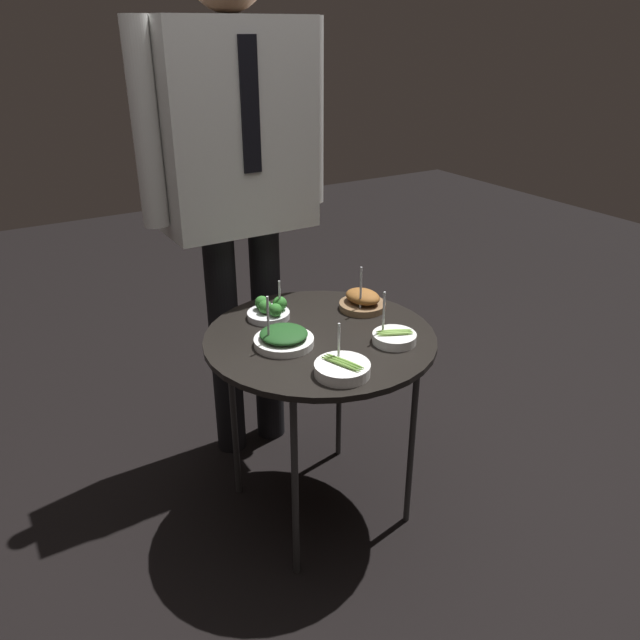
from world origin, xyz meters
TOP-DOWN VIEW (x-y plane):
  - ground_plane at (0.00, 0.00)m, footprint 8.00×8.00m
  - serving_cart at (0.00, 0.00)m, footprint 0.69×0.69m
  - bowl_spinach_back_left at (-0.12, -0.00)m, footprint 0.17×0.17m
  - bowl_asparagus_near_rim at (0.16, -0.15)m, footprint 0.13×0.13m
  - bowl_asparagus_far_rim at (-0.07, -0.23)m, footprint 0.15×0.15m
  - bowl_broccoli_front_right at (-0.07, 0.19)m, footprint 0.13×0.13m
  - bowl_roast_front_center at (0.22, 0.09)m, footprint 0.15×0.15m
  - waiter_figure at (-0.03, 0.47)m, footprint 0.64×0.24m

SIDE VIEW (x-z plane):
  - ground_plane at x=0.00m, z-range 0.00..0.00m
  - serving_cart at x=0.00m, z-range 0.28..0.93m
  - bowl_asparagus_near_rim at x=0.16m, z-range 0.59..0.74m
  - bowl_asparagus_far_rim at x=-0.07m, z-range 0.60..0.73m
  - bowl_spinach_back_left at x=-0.12m, z-range 0.59..0.75m
  - bowl_broccoli_front_right at x=-0.07m, z-range 0.61..0.74m
  - bowl_roast_front_center at x=0.22m, z-range 0.60..0.76m
  - waiter_figure at x=-0.03m, z-range 0.23..1.98m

